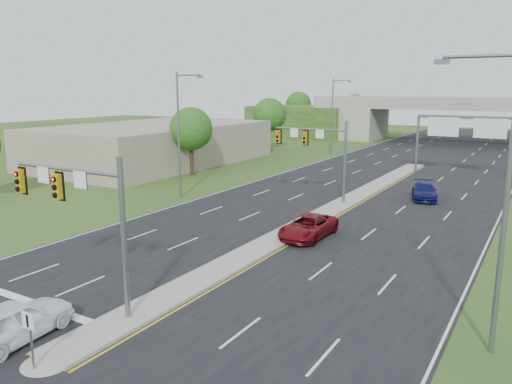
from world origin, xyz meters
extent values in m
plane|color=#264518|center=(0.00, 0.00, 0.00)|extent=(240.00, 240.00, 0.00)
cube|color=black|center=(0.00, 35.00, 0.01)|extent=(24.00, 160.00, 0.02)
cube|color=gray|center=(0.00, 23.00, 0.10)|extent=(2.00, 54.00, 0.16)
cone|color=gray|center=(0.00, -4.00, 0.10)|extent=(2.00, 2.00, 0.16)
cube|color=gold|center=(-1.15, 23.00, 0.03)|extent=(0.12, 54.00, 0.01)
cube|color=gold|center=(1.15, 23.00, 0.03)|extent=(0.12, 54.00, 0.01)
cube|color=silver|center=(-11.80, 35.00, 0.03)|extent=(0.12, 160.00, 0.01)
cube|color=silver|center=(11.80, 35.00, 0.03)|extent=(0.12, 160.00, 0.01)
cube|color=silver|center=(-6.50, -1.00, 0.03)|extent=(10.50, 0.50, 0.01)
cylinder|color=slate|center=(0.00, 0.00, 3.50)|extent=(0.24, 0.24, 7.00)
cylinder|color=slate|center=(-3.25, 0.00, 6.20)|extent=(6.50, 0.16, 0.16)
cube|color=#BE910B|center=(-3.58, -0.25, 5.45)|extent=(0.35, 0.25, 1.10)
cube|color=#BE910B|center=(-6.17, -0.25, 5.45)|extent=(0.35, 0.25, 1.10)
cube|color=black|center=(-3.58, -0.11, 5.45)|extent=(0.55, 0.04, 1.30)
cube|color=black|center=(-6.17, -0.11, 5.45)|extent=(0.55, 0.04, 1.30)
sphere|color=#FF0C05|center=(-3.58, -0.38, 5.80)|extent=(0.20, 0.20, 0.20)
sphere|color=#FF0C05|center=(-6.17, -0.38, 5.80)|extent=(0.20, 0.20, 0.20)
cube|color=white|center=(-4.68, -0.10, 5.85)|extent=(0.75, 0.04, 0.75)
cube|color=white|center=(-2.27, -0.10, 5.85)|extent=(0.75, 0.04, 0.75)
cylinder|color=slate|center=(0.00, 25.00, 3.50)|extent=(0.24, 0.24, 7.00)
cylinder|color=slate|center=(-3.25, 25.00, 6.20)|extent=(6.50, 0.16, 0.16)
cube|color=#BE910B|center=(-3.58, 24.75, 5.45)|extent=(0.35, 0.25, 1.10)
cube|color=#BE910B|center=(-6.17, 24.75, 5.45)|extent=(0.35, 0.25, 1.10)
cube|color=black|center=(-3.58, 24.89, 5.45)|extent=(0.55, 0.04, 1.30)
cube|color=black|center=(-6.17, 24.89, 5.45)|extent=(0.55, 0.04, 1.30)
sphere|color=#FF0C05|center=(-3.58, 24.62, 5.80)|extent=(0.20, 0.20, 0.20)
sphere|color=#FF0C05|center=(-6.17, 24.62, 5.80)|extent=(0.20, 0.20, 0.20)
cube|color=white|center=(-4.68, 24.90, 5.85)|extent=(0.75, 0.04, 0.75)
cube|color=white|center=(-2.27, 24.90, 5.85)|extent=(0.75, 0.04, 0.75)
cylinder|color=slate|center=(0.00, -4.50, 1.10)|extent=(0.08, 0.08, 2.20)
cube|color=white|center=(0.00, -4.55, 1.90)|extent=(0.60, 0.04, 0.60)
cube|color=black|center=(0.00, -4.58, 1.90)|extent=(0.10, 0.02, 0.45)
cylinder|color=slate|center=(1.20, 45.00, 3.30)|extent=(0.28, 0.28, 6.60)
cube|color=slate|center=(6.85, 45.00, 6.50)|extent=(11.50, 0.35, 0.35)
cube|color=#0D5C1B|center=(4.00, 44.80, 5.40)|extent=(3.20, 0.08, 2.00)
cube|color=#0D5C1B|center=(8.80, 44.80, 5.40)|extent=(3.20, 0.08, 2.00)
cube|color=silver|center=(4.00, 44.75, 5.40)|extent=(3.30, 0.03, 2.10)
cube|color=silver|center=(8.80, 44.75, 5.40)|extent=(3.30, 0.03, 2.10)
cube|color=gray|center=(-17.00, 80.00, 3.00)|extent=(6.00, 12.00, 6.00)
cube|color=#264518|center=(-30.00, 80.00, 3.00)|extent=(20.00, 14.00, 6.00)
cube|color=gray|center=(0.00, 80.00, 6.60)|extent=(50.00, 12.00, 1.20)
cube|color=gray|center=(0.00, 74.20, 7.65)|extent=(50.00, 0.40, 0.90)
cube|color=gray|center=(0.00, 85.80, 7.65)|extent=(50.00, 0.40, 0.90)
cylinder|color=slate|center=(-13.50, 20.00, 5.50)|extent=(0.20, 0.20, 11.00)
cylinder|color=slate|center=(-12.25, 20.00, 10.70)|extent=(2.50, 0.12, 0.12)
cube|color=slate|center=(-11.00, 20.00, 10.55)|extent=(0.50, 0.25, 0.18)
cylinder|color=slate|center=(-13.50, 55.00, 5.50)|extent=(0.20, 0.20, 11.00)
cylinder|color=slate|center=(-12.25, 55.00, 10.70)|extent=(2.50, 0.12, 0.12)
cube|color=slate|center=(-11.00, 55.00, 10.55)|extent=(0.50, 0.25, 0.18)
cylinder|color=slate|center=(13.50, 5.00, 5.50)|extent=(0.20, 0.20, 11.00)
cylinder|color=slate|center=(12.25, 5.00, 10.70)|extent=(2.50, 0.12, 0.12)
cube|color=slate|center=(11.00, 5.00, 10.55)|extent=(0.50, 0.25, 0.18)
cylinder|color=#382316|center=(-20.00, 30.00, 2.00)|extent=(0.44, 0.44, 4.00)
sphere|color=#164B14|center=(-20.00, 30.00, 5.20)|extent=(4.80, 4.80, 4.80)
cylinder|color=#382316|center=(-24.00, 55.00, 2.12)|extent=(0.44, 0.44, 4.25)
sphere|color=#164B14|center=(-24.00, 55.00, 5.53)|extent=(5.20, 5.20, 5.20)
cylinder|color=#382316|center=(-38.00, 94.00, 2.25)|extent=(0.44, 0.44, 4.50)
sphere|color=#164B14|center=(-38.00, 94.00, 5.85)|extent=(6.00, 6.00, 6.00)
cylinder|color=#382316|center=(-24.00, 94.00, 2.12)|extent=(0.44, 0.44, 4.25)
sphere|color=#164B14|center=(-24.00, 94.00, 5.53)|extent=(5.60, 5.60, 5.60)
cube|color=gray|center=(-30.00, 35.00, 2.50)|extent=(18.00, 30.00, 5.00)
imported|color=white|center=(-2.45, -3.58, 0.85)|extent=(2.41, 5.04, 1.66)
imported|color=#650A0F|center=(1.50, 14.73, 0.75)|extent=(2.46, 5.26, 1.46)
imported|color=#0B0E43|center=(5.40, 30.52, 0.72)|extent=(3.20, 5.20, 1.41)
camera|label=1|loc=(14.67, -14.03, 9.64)|focal=35.00mm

